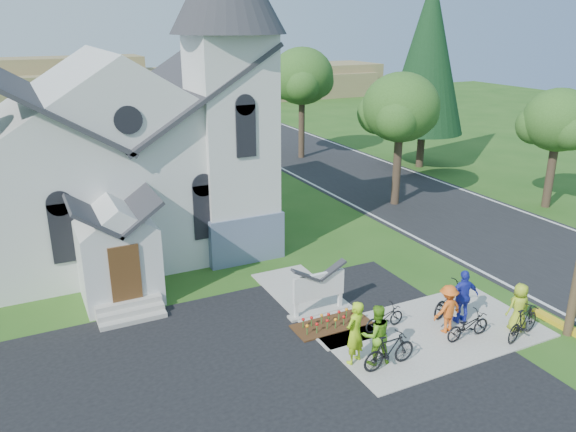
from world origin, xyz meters
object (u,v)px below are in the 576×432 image
bike_2 (468,326)px  cyclist_3 (448,309)px  cyclist_2 (463,297)px  bike_4 (451,299)px  cyclist_1 (376,335)px  bike_3 (523,323)px  cyclist_4 (519,307)px  bike_0 (384,318)px  cyclist_0 (355,332)px  bike_1 (389,351)px  church_sign (319,287)px

bike_2 → cyclist_3: cyclist_3 is taller
cyclist_2 → bike_4: bearing=-87.5°
cyclist_1 → cyclist_2: bearing=-161.2°
bike_3 → cyclist_4: size_ratio=1.11×
bike_0 → bike_4: size_ratio=0.77×
cyclist_0 → bike_1: (0.76, -0.67, -0.44)m
bike_4 → cyclist_3: bearing=115.8°
bike_1 → cyclist_4: size_ratio=1.10×
bike_0 → cyclist_3: size_ratio=0.94×
cyclist_4 → bike_0: bearing=-16.6°
cyclist_0 → cyclist_4: bearing=150.1°
church_sign → cyclist_0: size_ratio=1.13×
church_sign → cyclist_3: (3.08, -2.88, -0.17)m
bike_0 → bike_4: 2.65m
bike_0 → bike_3: (3.57, -2.36, 0.14)m
church_sign → cyclist_2: size_ratio=1.19×
bike_1 → cyclist_1: bearing=29.9°
bike_4 → cyclist_0: bearing=85.4°
cyclist_4 → church_sign: bearing=-26.1°
bike_3 → bike_4: size_ratio=0.90×
bike_0 → cyclist_4: bearing=-121.4°
cyclist_2 → bike_3: 1.94m
bike_4 → cyclist_1: bearing=90.9°
bike_2 → bike_1: bearing=92.8°
cyclist_3 → bike_3: bearing=139.7°
bike_0 → cyclist_1: (-1.35, -1.43, 0.52)m
bike_3 → cyclist_4: 0.57m
cyclist_1 → bike_3: cyclist_1 is taller
bike_2 → cyclist_3: 0.79m
cyclist_4 → cyclist_2: bearing=-33.1°
cyclist_1 → bike_2: cyclist_1 is taller
bike_1 → bike_4: bearing=-67.4°
cyclist_1 → bike_4: bearing=-152.7°
cyclist_1 → bike_3: (4.91, -0.93, -0.38)m
cyclist_4 → bike_4: (-1.17, 1.81, -0.29)m
cyclist_4 → bike_2: bearing=0.5°
church_sign → bike_3: bearing=-40.6°
cyclist_0 → bike_3: cyclist_0 is taller
church_sign → cyclist_2: 4.74m
church_sign → cyclist_0: cyclist_0 is taller
cyclist_1 → bike_1: cyclist_1 is taller
bike_1 → bike_3: size_ratio=0.99×
cyclist_2 → cyclist_1: bearing=19.6°
church_sign → cyclist_4: (5.19, -3.80, -0.17)m
bike_2 → cyclist_3: (-0.31, 0.62, 0.37)m
church_sign → bike_1: (0.26, -3.68, -0.45)m
bike_1 → cyclist_2: 3.85m
church_sign → bike_4: (4.03, -1.98, -0.46)m
church_sign → bike_2: size_ratio=1.34×
church_sign → cyclist_3: bearing=-43.1°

